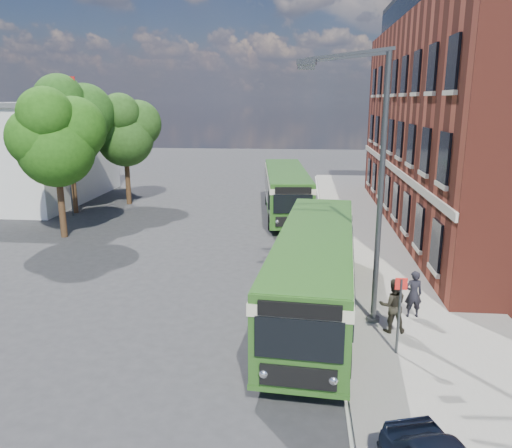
# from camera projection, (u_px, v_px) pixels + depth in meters

# --- Properties ---
(ground) EXTENTS (120.00, 120.00, 0.00)m
(ground) POSITION_uv_depth(u_px,v_px,m) (231.00, 297.00, 19.51)
(ground) COLOR #2B2B2E
(ground) RESTS_ON ground
(pavement) EXTENTS (6.00, 48.00, 0.15)m
(pavement) POSITION_uv_depth(u_px,v_px,m) (382.00, 243.00, 26.57)
(pavement) COLOR gray
(pavement) RESTS_ON ground
(kerb_line) EXTENTS (0.12, 48.00, 0.01)m
(kerb_line) POSITION_uv_depth(u_px,v_px,m) (325.00, 243.00, 26.87)
(kerb_line) COLOR beige
(kerb_line) RESTS_ON ground
(brick_office) EXTENTS (12.10, 26.00, 14.20)m
(brick_office) POSITION_uv_depth(u_px,v_px,m) (505.00, 109.00, 28.11)
(brick_office) COLOR maroon
(brick_office) RESTS_ON ground
(white_building) EXTENTS (9.40, 13.40, 7.30)m
(white_building) POSITION_uv_depth(u_px,v_px,m) (29.00, 152.00, 37.66)
(white_building) COLOR silver
(white_building) RESTS_ON ground
(flagpole) EXTENTS (0.95, 0.10, 9.00)m
(flagpole) POSITION_uv_depth(u_px,v_px,m) (67.00, 141.00, 32.01)
(flagpole) COLOR #3A3D3F
(flagpole) RESTS_ON ground
(street_lamp) EXTENTS (2.96, 2.38, 9.00)m
(street_lamp) POSITION_uv_depth(u_px,v_px,m) (370.00, 187.00, 15.97)
(street_lamp) COLOR #3A3D3F
(street_lamp) RESTS_ON ground
(bus_stop_sign) EXTENTS (0.35, 0.08, 2.52)m
(bus_stop_sign) POSITION_uv_depth(u_px,v_px,m) (399.00, 311.00, 14.57)
(bus_stop_sign) COLOR #3A3D3F
(bus_stop_sign) RESTS_ON ground
(bus_front) EXTENTS (3.55, 12.34, 3.02)m
(bus_front) POSITION_uv_depth(u_px,v_px,m) (315.00, 264.00, 17.67)
(bus_front) COLOR #2D5C1E
(bus_front) RESTS_ON ground
(bus_rear) EXTENTS (3.72, 12.26, 3.02)m
(bus_rear) POSITION_uv_depth(u_px,v_px,m) (286.00, 187.00, 33.13)
(bus_rear) COLOR #2C5F1E
(bus_rear) RESTS_ON ground
(pedestrian_a) EXTENTS (0.65, 0.47, 1.68)m
(pedestrian_a) POSITION_uv_depth(u_px,v_px,m) (413.00, 294.00, 17.21)
(pedestrian_a) COLOR black
(pedestrian_a) RESTS_ON pavement
(pedestrian_b) EXTENTS (0.90, 0.71, 1.81)m
(pedestrian_b) POSITION_uv_depth(u_px,v_px,m) (393.00, 305.00, 16.09)
(pedestrian_b) COLOR black
(pedestrian_b) RESTS_ON pavement
(tree_left) EXTENTS (4.85, 4.61, 8.19)m
(tree_left) POSITION_uv_depth(u_px,v_px,m) (56.00, 137.00, 26.64)
(tree_left) COLOR #3A2315
(tree_left) RESTS_ON ground
(tree_mid) EXTENTS (5.39, 5.13, 9.10)m
(tree_mid) POSITION_uv_depth(u_px,v_px,m) (68.00, 120.00, 32.49)
(tree_mid) COLOR #3A2315
(tree_mid) RESTS_ON ground
(tree_right) EXTENTS (4.72, 4.48, 7.96)m
(tree_right) POSITION_uv_depth(u_px,v_px,m) (125.00, 130.00, 35.53)
(tree_right) COLOR #3A2315
(tree_right) RESTS_ON ground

